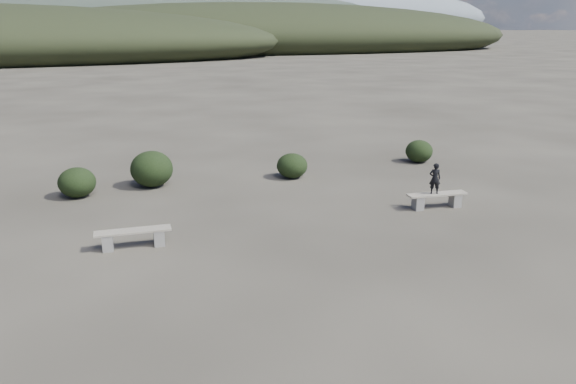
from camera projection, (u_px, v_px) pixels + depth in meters
name	position (u px, v px, depth m)	size (l,w,h in m)	color
ground	(360.00, 283.00, 12.01)	(1200.00, 1200.00, 0.00)	#322E27
bench_left	(133.00, 237.00, 13.87)	(1.87, 0.51, 0.46)	gray
bench_right	(437.00, 199.00, 16.89)	(1.88, 0.60, 0.46)	gray
seated_person	(435.00, 178.00, 16.67)	(0.34, 0.22, 0.94)	black
shrub_a	(77.00, 182.00, 17.93)	(1.18, 1.18, 0.96)	black
shrub_b	(152.00, 169.00, 19.08)	(1.43, 1.43, 1.23)	black
shrub_c	(292.00, 166.00, 20.22)	(1.12, 1.12, 0.89)	black
shrub_e	(419.00, 151.00, 22.55)	(1.08, 1.08, 0.90)	black
mountain_ridges	(65.00, 15.00, 311.01)	(500.00, 400.00, 56.00)	black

